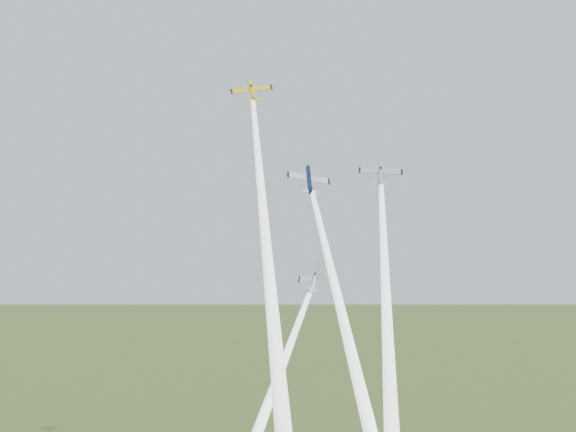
% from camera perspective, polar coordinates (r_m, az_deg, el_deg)
% --- Properties ---
extents(plane_yellow, '(10.35, 7.95, 8.34)m').
position_cam_1_polar(plane_yellow, '(141.82, -2.87, 9.88)').
color(plane_yellow, gold).
extents(smoke_trail_yellow, '(17.08, 47.70, 61.59)m').
position_cam_1_polar(smoke_trail_yellow, '(113.45, -1.60, -3.67)').
color(smoke_trail_yellow, white).
extents(plane_navy, '(9.34, 9.34, 8.51)m').
position_cam_1_polar(plane_navy, '(134.57, 1.68, 2.89)').
color(plane_navy, '#0E193E').
extents(smoke_trail_navy, '(19.42, 39.81, 52.92)m').
position_cam_1_polar(smoke_trail_navy, '(114.29, 4.94, -10.40)').
color(smoke_trail_navy, white).
extents(plane_silver_right, '(8.24, 6.56, 7.59)m').
position_cam_1_polar(plane_silver_right, '(134.29, 7.33, 3.42)').
color(plane_silver_right, '#A3A9B0').
extents(smoke_trail_silver_right, '(5.30, 39.63, 49.36)m').
position_cam_1_polar(smoke_trail_silver_right, '(113.82, 7.86, -8.92)').
color(smoke_trail_silver_right, white).
extents(plane_silver_low, '(7.82, 7.92, 7.35)m').
position_cam_1_polar(plane_silver_low, '(125.59, 2.14, -4.98)').
color(plane_silver_low, silver).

